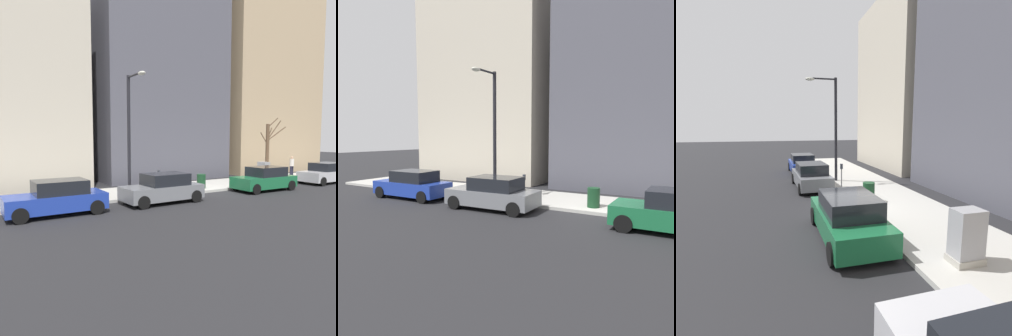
{
  "view_description": "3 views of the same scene",
  "coord_description": "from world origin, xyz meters",
  "views": [
    {
      "loc": [
        -15.73,
        13.06,
        3.34
      ],
      "look_at": [
        0.87,
        3.13,
        1.57
      ],
      "focal_mm": 35.0,
      "sensor_mm": 36.0,
      "label": 1
    },
    {
      "loc": [
        -13.75,
        -3.51,
        3.38
      ],
      "look_at": [
        0.61,
        5.13,
        1.75
      ],
      "focal_mm": 35.0,
      "sensor_mm": 36.0,
      "label": 2
    },
    {
      "loc": [
        -3.4,
        -10.65,
        3.63
      ],
      "look_at": [
        0.33,
        2.98,
        1.41
      ],
      "focal_mm": 28.0,
      "sensor_mm": 36.0,
      "label": 3
    }
  ],
  "objects": [
    {
      "name": "sidewalk",
      "position": [
        2.0,
        0.0,
        0.07
      ],
      "size": [
        4.0,
        36.0,
        0.15
      ],
      "primitive_type": "cube",
      "color": "#B2AFA8",
      "rests_on": "ground"
    },
    {
      "name": "parked_car_silver",
      "position": [
        -1.01,
        -9.34,
        0.74
      ],
      "size": [
        2.01,
        4.24,
        1.52
      ],
      "rotation": [
        0.0,
        0.0,
        0.02
      ],
      "color": "#B7B7BC",
      "rests_on": "ground"
    },
    {
      "name": "trash_bin",
      "position": [
        0.9,
        0.65,
        0.6
      ],
      "size": [
        0.56,
        0.56,
        0.9
      ],
      "primitive_type": "cylinder",
      "color": "#14381E",
      "rests_on": "sidewalk"
    },
    {
      "name": "utility_box",
      "position": [
        1.3,
        -5.37,
        0.85
      ],
      "size": [
        0.83,
        0.61,
        1.43
      ],
      "color": "#A8A399",
      "rests_on": "sidewalk"
    },
    {
      "name": "ground_plane",
      "position": [
        0.0,
        0.0,
        0.0
      ],
      "size": [
        120.0,
        120.0,
        0.0
      ],
      "primitive_type": "plane",
      "color": "#232326"
    },
    {
      "name": "parked_car_blue",
      "position": [
        -1.19,
        10.0,
        0.74
      ],
      "size": [
        1.99,
        4.24,
        1.52
      ],
      "rotation": [
        0.0,
        0.0,
        0.02
      ],
      "color": "#1E389E",
      "rests_on": "ground"
    },
    {
      "name": "parking_meter",
      "position": [
        0.45,
        3.99,
        0.98
      ],
      "size": [
        0.14,
        0.1,
        1.35
      ],
      "color": "slate",
      "rests_on": "sidewalk"
    },
    {
      "name": "bare_tree",
      "position": [
        2.59,
        -7.18,
        2.48
      ],
      "size": [
        1.29,
        1.58,
        4.8
      ],
      "color": "brown",
      "rests_on": "sidewalk"
    },
    {
      "name": "streetlamp",
      "position": [
        0.28,
        5.78,
        4.02
      ],
      "size": [
        1.97,
        0.32,
        6.5
      ],
      "color": "black",
      "rests_on": "sidewalk"
    },
    {
      "name": "pedestrian_near_meter",
      "position": [
        2.54,
        -10.06,
        1.09
      ],
      "size": [
        0.36,
        0.4,
        1.66
      ],
      "rotation": [
        0.0,
        0.0,
        4.76
      ],
      "color": "#1E1E2D",
      "rests_on": "sidewalk"
    },
    {
      "name": "parked_car_green",
      "position": [
        -1.13,
        -2.84,
        0.74
      ],
      "size": [
        1.93,
        4.21,
        1.52
      ],
      "rotation": [
        0.0,
        0.0,
        -0.0
      ],
      "color": "#196038",
      "rests_on": "ground"
    },
    {
      "name": "parked_car_grey",
      "position": [
        -1.24,
        4.71,
        0.74
      ],
      "size": [
        2.06,
        4.26,
        1.52
      ],
      "rotation": [
        0.0,
        0.0,
        0.04
      ],
      "color": "slate",
      "rests_on": "ground"
    },
    {
      "name": "office_tower_left",
      "position": [
        11.09,
        -12.65,
        9.08
      ],
      "size": [
        11.17,
        11.17,
        18.17
      ],
      "primitive_type": "cube",
      "color": "tan",
      "rests_on": "ground"
    },
    {
      "name": "office_block_center",
      "position": [
        10.82,
        -0.42,
        13.0
      ],
      "size": [
        10.65,
        10.65,
        25.99
      ],
      "primitive_type": "cube",
      "color": "#4C4C56",
      "rests_on": "ground"
    }
  ]
}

